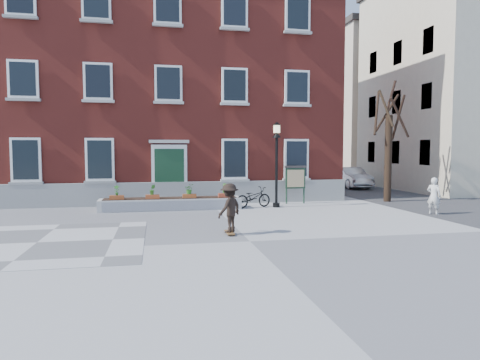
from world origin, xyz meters
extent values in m
plane|color=gray|center=(0.00, 0.00, 0.00)|extent=(100.00, 100.00, 0.00)
cube|color=#5B5B5D|center=(-6.00, 1.00, 0.01)|extent=(6.00, 6.00, 0.01)
imported|color=black|center=(1.73, 7.10, 0.47)|extent=(1.90, 1.16, 0.94)
imported|color=silver|center=(10.80, 15.87, 0.72)|extent=(1.72, 4.42, 1.43)
imported|color=silver|center=(8.53, 3.61, 0.76)|extent=(0.61, 0.67, 1.53)
cube|color=maroon|center=(-2.00, 14.00, 6.00)|extent=(18.00, 10.00, 12.00)
cube|color=gray|center=(-2.00, 8.88, 0.55)|extent=(18.00, 0.24, 1.10)
cube|color=#9E9E99|center=(-2.00, 8.75, 0.10)|extent=(2.60, 0.80, 0.20)
cube|color=#989893|center=(-2.00, 8.90, 0.30)|extent=(2.20, 0.50, 0.20)
cube|color=silver|center=(-2.00, 8.92, 1.65)|extent=(1.70, 0.12, 2.50)
cube|color=#12321D|center=(-2.00, 8.87, 1.55)|extent=(1.40, 0.06, 2.30)
cube|color=#AAAAA5|center=(-2.00, 8.88, 3.05)|extent=(1.90, 0.25, 0.15)
cube|color=white|center=(-8.40, 8.90, 2.20)|extent=(1.30, 0.10, 2.00)
cube|color=black|center=(-8.40, 8.85, 2.20)|extent=(1.08, 0.04, 1.78)
cube|color=gray|center=(-8.40, 8.84, 1.14)|extent=(1.44, 0.20, 0.12)
cube|color=white|center=(-8.40, 8.90, 5.80)|extent=(1.30, 0.10, 1.70)
cube|color=black|center=(-8.40, 8.85, 5.80)|extent=(1.08, 0.04, 1.48)
cube|color=gray|center=(-8.40, 8.84, 4.89)|extent=(1.44, 0.20, 0.12)
cube|color=gray|center=(-8.40, 8.84, 8.49)|extent=(1.44, 0.20, 0.12)
cube|color=white|center=(-5.20, 8.90, 2.20)|extent=(1.30, 0.10, 2.00)
cube|color=black|center=(-5.20, 8.85, 2.20)|extent=(1.08, 0.04, 1.78)
cube|color=gray|center=(-5.20, 8.84, 1.14)|extent=(1.44, 0.20, 0.12)
cube|color=silver|center=(-5.20, 8.90, 5.80)|extent=(1.30, 0.10, 1.70)
cube|color=black|center=(-5.20, 8.85, 5.80)|extent=(1.08, 0.04, 1.48)
cube|color=#A9A9A4|center=(-5.20, 8.84, 4.89)|extent=(1.44, 0.20, 0.12)
cube|color=silver|center=(-5.20, 8.90, 9.40)|extent=(1.30, 0.10, 1.70)
cube|color=black|center=(-5.20, 8.85, 9.40)|extent=(1.08, 0.04, 1.48)
cube|color=gray|center=(-5.20, 8.84, 8.49)|extent=(1.44, 0.20, 0.12)
cube|color=silver|center=(-2.00, 8.90, 5.80)|extent=(1.30, 0.10, 1.70)
cube|color=black|center=(-2.00, 8.85, 5.80)|extent=(1.08, 0.04, 1.48)
cube|color=#A5A59F|center=(-2.00, 8.84, 4.89)|extent=(1.44, 0.20, 0.12)
cube|color=silver|center=(-2.00, 8.90, 9.40)|extent=(1.30, 0.10, 1.70)
cube|color=black|center=(-2.00, 8.85, 9.40)|extent=(1.08, 0.04, 1.48)
cube|color=#A7A7A2|center=(-2.00, 8.84, 8.49)|extent=(1.44, 0.20, 0.12)
cube|color=white|center=(1.20, 8.90, 2.20)|extent=(1.30, 0.10, 2.00)
cube|color=black|center=(1.20, 8.85, 2.20)|extent=(1.08, 0.04, 1.78)
cube|color=#ABACA6|center=(1.20, 8.84, 1.14)|extent=(1.44, 0.20, 0.12)
cube|color=white|center=(1.20, 8.90, 5.80)|extent=(1.30, 0.10, 1.70)
cube|color=black|center=(1.20, 8.85, 5.80)|extent=(1.08, 0.04, 1.48)
cube|color=#ABAAA5|center=(1.20, 8.84, 4.89)|extent=(1.44, 0.20, 0.12)
cube|color=white|center=(1.20, 8.90, 9.40)|extent=(1.30, 0.10, 1.70)
cube|color=black|center=(1.20, 8.85, 9.40)|extent=(1.08, 0.04, 1.48)
cube|color=#9D9D98|center=(1.20, 8.84, 8.49)|extent=(1.44, 0.20, 0.12)
cube|color=white|center=(4.40, 8.90, 2.20)|extent=(1.30, 0.10, 2.00)
cube|color=black|center=(4.40, 8.85, 2.20)|extent=(1.08, 0.04, 1.78)
cube|color=#A4A39E|center=(4.40, 8.84, 1.14)|extent=(1.44, 0.20, 0.12)
cube|color=white|center=(4.40, 8.90, 5.80)|extent=(1.30, 0.10, 1.70)
cube|color=black|center=(4.40, 8.85, 5.80)|extent=(1.08, 0.04, 1.48)
cube|color=#A6A6A0|center=(4.40, 8.84, 4.89)|extent=(1.44, 0.20, 0.12)
cube|color=white|center=(4.40, 8.90, 9.40)|extent=(1.30, 0.10, 1.70)
cube|color=black|center=(4.40, 8.85, 9.40)|extent=(1.08, 0.04, 1.48)
cube|color=#9B9B96|center=(4.40, 8.84, 8.49)|extent=(1.44, 0.20, 0.12)
cube|color=#BCBCB7|center=(-2.00, 7.20, 0.25)|extent=(6.20, 1.10, 0.50)
cube|color=silver|center=(-2.00, 6.64, 0.25)|extent=(5.80, 0.02, 0.40)
cube|color=black|center=(-2.00, 7.20, 0.50)|extent=(5.80, 0.90, 0.06)
cube|color=brown|center=(-4.30, 6.95, 0.60)|extent=(0.60, 0.25, 0.20)
imported|color=#24631D|center=(-4.30, 6.95, 0.92)|extent=(0.24, 0.24, 0.45)
cube|color=#984221|center=(-2.80, 6.95, 0.60)|extent=(0.60, 0.25, 0.20)
imported|color=#2E6D20|center=(-2.80, 6.95, 0.92)|extent=(0.25, 0.25, 0.45)
cube|color=#954820|center=(-1.20, 6.95, 0.60)|extent=(0.60, 0.25, 0.20)
imported|color=#28601D|center=(-1.20, 6.95, 0.92)|extent=(0.40, 0.40, 0.45)
cube|color=maroon|center=(0.40, 6.95, 0.60)|extent=(0.60, 0.25, 0.20)
imported|color=#316F21|center=(0.40, 6.95, 0.92)|extent=(0.25, 0.25, 0.45)
cylinder|color=black|center=(9.00, 8.00, 2.20)|extent=(0.36, 0.36, 4.40)
cylinder|color=black|center=(9.51, 8.00, 4.29)|extent=(0.12, 1.12, 2.23)
cylinder|color=black|center=(9.17, 8.52, 4.55)|extent=(1.18, 0.49, 1.97)
cylinder|color=black|center=(8.51, 8.36, 4.55)|extent=(0.88, 1.14, 2.35)
cylinder|color=#2F2114|center=(8.70, 7.78, 4.73)|extent=(0.60, 0.77, 1.90)
cylinder|color=#311F16|center=(9.20, 7.37, 4.24)|extent=(1.39, 0.55, 1.95)
cylinder|color=#301D15|center=(9.16, 8.13, 5.37)|extent=(0.43, 0.48, 1.58)
cube|color=#3D3D40|center=(12.00, 18.00, 0.00)|extent=(8.00, 36.00, 0.01)
cube|color=beige|center=(18.00, 14.00, 7.00)|extent=(10.00, 11.00, 14.00)
cube|color=beige|center=(18.00, 26.00, 6.50)|extent=(10.00, 11.00, 13.00)
cube|color=#3D3735|center=(18.00, 26.00, 13.25)|extent=(10.40, 11.40, 0.50)
cube|color=black|center=(13.04, 10.80, 2.50)|extent=(0.08, 1.00, 1.50)
cube|color=black|center=(13.04, 14.00, 2.50)|extent=(0.08, 1.00, 1.50)
cube|color=black|center=(13.04, 17.20, 2.50)|extent=(0.08, 1.00, 1.50)
cube|color=black|center=(13.04, 10.80, 5.80)|extent=(0.08, 1.00, 1.50)
cube|color=black|center=(13.04, 14.00, 5.80)|extent=(0.08, 1.00, 1.50)
cube|color=black|center=(13.04, 17.20, 5.80)|extent=(0.08, 1.00, 1.50)
cube|color=black|center=(13.04, 10.80, 9.00)|extent=(0.08, 1.00, 1.50)
cube|color=black|center=(13.04, 14.00, 9.00)|extent=(0.08, 1.00, 1.50)
cube|color=black|center=(13.04, 17.20, 9.00)|extent=(0.08, 1.00, 1.50)
cylinder|color=black|center=(2.81, 7.02, 0.10)|extent=(0.32, 0.32, 0.20)
cylinder|color=black|center=(2.81, 7.02, 1.60)|extent=(0.12, 0.12, 3.20)
cone|color=black|center=(2.81, 7.02, 3.35)|extent=(0.40, 0.40, 0.30)
cube|color=beige|center=(2.81, 7.02, 3.60)|extent=(0.24, 0.24, 0.34)
cone|color=black|center=(2.81, 7.02, 3.85)|extent=(0.40, 0.40, 0.16)
cylinder|color=#18311F|center=(3.65, 8.13, 0.90)|extent=(0.08, 0.08, 1.80)
cylinder|color=#1B3625|center=(4.55, 8.13, 0.90)|extent=(0.08, 0.08, 1.80)
cube|color=#18301E|center=(4.10, 8.13, 1.25)|extent=(1.00, 0.10, 1.00)
cube|color=beige|center=(4.10, 8.07, 1.25)|extent=(0.85, 0.02, 0.85)
cube|color=#3B3533|center=(4.10, 8.13, 1.82)|extent=(1.10, 0.16, 0.10)
cube|color=brown|center=(-0.40, 1.14, 0.06)|extent=(0.22, 0.78, 0.03)
cylinder|color=black|center=(-0.49, 0.86, 0.03)|extent=(0.03, 0.05, 0.05)
cylinder|color=black|center=(-0.31, 0.86, 0.03)|extent=(0.03, 0.05, 0.05)
cylinder|color=black|center=(-0.49, 1.42, 0.03)|extent=(0.03, 0.05, 0.05)
cylinder|color=black|center=(-0.31, 1.42, 0.03)|extent=(0.03, 0.05, 0.05)
imported|color=black|center=(-0.40, 1.14, 0.84)|extent=(1.11, 1.09, 1.53)
camera|label=1|loc=(-2.65, -11.92, 2.63)|focal=32.00mm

